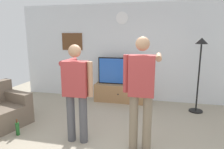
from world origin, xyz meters
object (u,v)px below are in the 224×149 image
(television, at_px, (120,71))
(framed_picture, at_px, (72,42))
(floor_lamp, at_px, (200,60))
(person_standing_nearer_couch, at_px, (141,89))
(beverage_bottle, at_px, (18,129))
(person_standing_nearer_lamp, at_px, (76,88))
(tv_stand, at_px, (120,93))
(wall_clock, at_px, (122,18))

(television, bearing_deg, framed_picture, 170.58)
(floor_lamp, relative_size, person_standing_nearer_couch, 0.98)
(television, distance_m, person_standing_nearer_couch, 2.44)
(framed_picture, relative_size, beverage_bottle, 2.02)
(person_standing_nearer_lamp, xyz_separation_m, beverage_bottle, (-1.17, -0.07, -0.83))
(framed_picture, distance_m, beverage_bottle, 3.01)
(television, bearing_deg, floor_lamp, -10.35)
(tv_stand, height_order, person_standing_nearer_lamp, person_standing_nearer_lamp)
(framed_picture, xyz_separation_m, floor_lamp, (3.46, -0.61, -0.38))
(framed_picture, bearing_deg, beverage_bottle, -89.70)
(tv_stand, height_order, wall_clock, wall_clock)
(television, height_order, floor_lamp, floor_lamp)
(wall_clock, bearing_deg, floor_lamp, -17.06)
(beverage_bottle, bearing_deg, television, 57.68)
(framed_picture, bearing_deg, floor_lamp, -9.95)
(tv_stand, distance_m, framed_picture, 2.07)
(tv_stand, height_order, person_standing_nearer_couch, person_standing_nearer_couch)
(person_standing_nearer_lamp, bearing_deg, beverage_bottle, -176.50)
(framed_picture, bearing_deg, person_standing_nearer_lamp, -64.84)
(floor_lamp, bearing_deg, person_standing_nearer_couch, -121.34)
(person_standing_nearer_couch, bearing_deg, floor_lamp, 58.66)
(framed_picture, relative_size, person_standing_nearer_lamp, 0.37)
(television, xyz_separation_m, framed_picture, (-1.50, 0.25, 0.78))
(wall_clock, bearing_deg, beverage_bottle, -119.82)
(tv_stand, bearing_deg, person_standing_nearer_couch, -71.16)
(floor_lamp, height_order, person_standing_nearer_lamp, floor_lamp)
(beverage_bottle, bearing_deg, tv_stand, 57.16)
(person_standing_nearer_lamp, distance_m, person_standing_nearer_couch, 1.09)
(person_standing_nearer_lamp, bearing_deg, wall_clock, 82.92)
(wall_clock, bearing_deg, television, -90.00)
(floor_lamp, distance_m, person_standing_nearer_couch, 2.30)
(tv_stand, relative_size, person_standing_nearer_couch, 0.76)
(television, height_order, framed_picture, framed_picture)
(tv_stand, relative_size, framed_picture, 2.20)
(tv_stand, relative_size, wall_clock, 4.19)
(framed_picture, distance_m, floor_lamp, 3.53)
(floor_lamp, bearing_deg, wall_clock, 162.94)
(framed_picture, relative_size, person_standing_nearer_couch, 0.35)
(beverage_bottle, bearing_deg, framed_picture, 90.30)
(framed_picture, bearing_deg, person_standing_nearer_couch, -48.39)
(person_standing_nearer_lamp, relative_size, beverage_bottle, 5.39)
(framed_picture, distance_m, person_standing_nearer_couch, 3.48)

